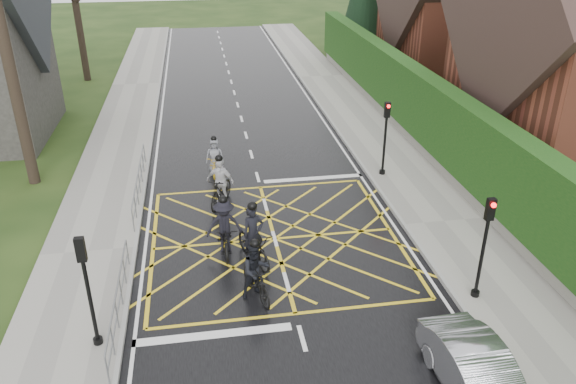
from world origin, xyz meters
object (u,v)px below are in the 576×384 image
object	(u,v)px
cyclist_rear	(254,242)
cyclist_mid	(225,231)
cyclist_front	(221,187)
cyclist_back	(256,276)
cyclist_lead	(215,161)
car	(479,377)

from	to	relation	value
cyclist_rear	cyclist_mid	bearing A→B (deg)	119.07
cyclist_front	cyclist_mid	bearing A→B (deg)	-66.42
cyclist_back	cyclist_lead	world-z (taller)	cyclist_back
cyclist_rear	car	distance (m)	7.70
cyclist_mid	cyclist_lead	bearing A→B (deg)	89.64
cyclist_mid	car	size ratio (longest dim) A/B	0.53
cyclist_front	car	world-z (taller)	cyclist_front
cyclist_back	cyclist_front	bearing A→B (deg)	79.49
cyclist_rear	cyclist_mid	world-z (taller)	cyclist_rear
cyclist_mid	cyclist_back	bearing A→B (deg)	-75.29
cyclist_front	cyclist_lead	bearing A→B (deg)	115.98
car	cyclist_back	bearing A→B (deg)	131.48
cyclist_rear	cyclist_back	bearing A→B (deg)	-114.30
cyclist_mid	cyclist_front	distance (m)	3.29
cyclist_front	cyclist_lead	distance (m)	2.83
cyclist_back	car	world-z (taller)	cyclist_back
cyclist_mid	cyclist_lead	size ratio (longest dim) A/B	1.15
cyclist_front	car	size ratio (longest dim) A/B	0.53
cyclist_rear	car	xyz separation A→B (m)	(4.30, -6.39, -0.04)
cyclist_front	cyclist_rear	bearing A→B (deg)	-54.42
cyclist_lead	cyclist_rear	bearing A→B (deg)	-76.85
cyclist_rear	cyclist_lead	bearing A→B (deg)	77.17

